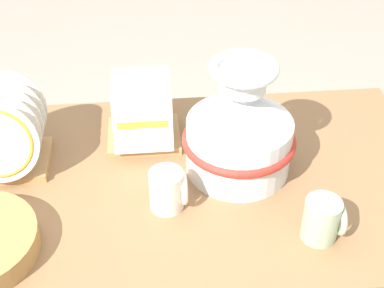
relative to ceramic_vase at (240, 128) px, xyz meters
The scene contains 6 objects.
display_table 0.24m from the ceramic_vase, 166.77° to the right, with size 1.29×0.76×0.62m.
ceramic_vase is the anchor object (origin of this frame).
dish_rack_round_plates 0.60m from the ceramic_vase, behind, with size 0.21×0.21×0.23m.
dish_rack_square_plates 0.29m from the ceramic_vase, 147.96° to the left, with size 0.20×0.20×0.18m.
mug_sage_glaze 0.31m from the ceramic_vase, 59.51° to the right, with size 0.09×0.08×0.10m.
mug_cream_glaze 0.24m from the ceramic_vase, 146.21° to the right, with size 0.09×0.08×0.10m.
Camera 1 is at (-0.10, -1.03, 1.53)m, focal length 50.00 mm.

